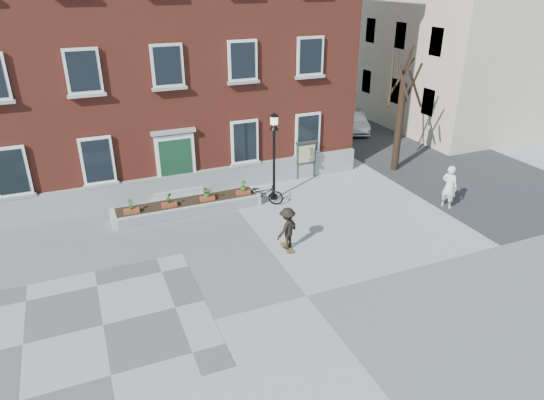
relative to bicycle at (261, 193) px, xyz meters
name	(u,v)px	position (x,y,z in m)	size (l,w,h in m)	color
ground	(307,296)	(-1.17, -6.79, -0.50)	(100.00, 100.00, 0.00)	#97979A
checker_patch	(103,325)	(-7.17, -5.79, -0.50)	(6.00, 6.00, 0.01)	#545457
bicycle	(261,193)	(0.00, 0.00, 0.00)	(0.66, 1.90, 1.00)	black
parked_car	(353,121)	(9.44, 7.94, 0.14)	(1.35, 3.86, 1.27)	#B9BBBE
bystander	(449,187)	(7.23, -3.37, 0.45)	(0.69, 0.46, 1.90)	white
brick_building	(145,38)	(-3.17, 7.19, 5.80)	(18.40, 10.85, 12.60)	maroon
planter_assembly	(188,206)	(-3.16, 0.39, -0.19)	(6.20, 1.12, 1.15)	silver
bare_tree	(400,116)	(7.84, 1.22, 2.29)	(1.83, 1.83, 6.16)	black
side_street	(411,6)	(16.83, 12.99, 6.52)	(15.20, 36.00, 14.50)	#373639
lamp_post	(274,145)	(0.71, 0.27, 2.04)	(0.40, 0.40, 3.93)	black
notice_board	(306,153)	(3.12, 1.96, 0.76)	(1.10, 0.16, 1.87)	#1B372A
skateboarder	(287,228)	(-0.56, -3.95, 0.36)	(1.18, 1.00, 1.66)	brown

